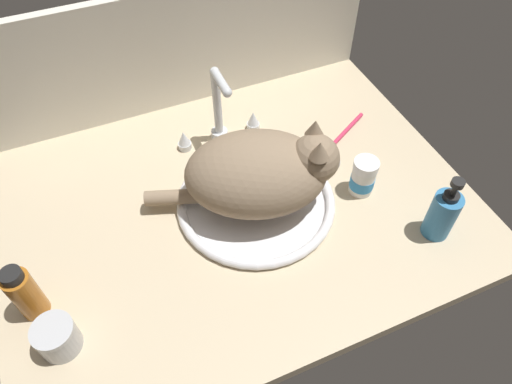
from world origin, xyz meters
TOP-DOWN VIEW (x-y plane):
  - countertop at (0.00, 0.00)cm, footprint 100.35×74.37cm
  - backsplash_wall at (0.00, 38.39)cm, footprint 100.35×2.40cm
  - sink_basin at (4.00, -1.48)cm, footprint 34.28×34.28cm
  - faucet at (4.00, 20.35)cm, footprint 21.01×10.68cm
  - cat at (5.59, -2.05)cm, footprint 39.71×28.97cm
  - soap_pump_bottle at (35.18, -22.82)cm, footprint 5.59×5.59cm
  - metal_jar at (-39.57, -17.21)cm, footprint 7.22×7.22cm
  - amber_bottle at (-42.87, -8.43)cm, footprint 4.86×4.86cm
  - pill_bottle at (26.90, -7.02)cm, footprint 5.46×5.46cm
  - toothbrush at (31.33, 9.41)cm, footprint 17.59×10.52cm

SIDE VIEW (x-z plane):
  - countertop at x=0.00cm, z-range 0.00..3.00cm
  - toothbrush at x=31.33cm, z-range 2.76..4.46cm
  - sink_basin at x=4.00cm, z-range 2.86..4.92cm
  - metal_jar at x=-39.57cm, z-range 3.02..9.56cm
  - pill_bottle at x=26.90cm, z-range 2.68..11.73cm
  - soap_pump_bottle at x=35.18cm, z-range 0.97..16.82cm
  - amber_bottle at x=-42.87cm, z-range 2.64..15.70cm
  - faucet at x=4.00cm, z-range 0.75..21.28cm
  - cat at x=5.59cm, z-range 3.85..22.47cm
  - backsplash_wall at x=0.00cm, z-range 0.00..33.76cm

